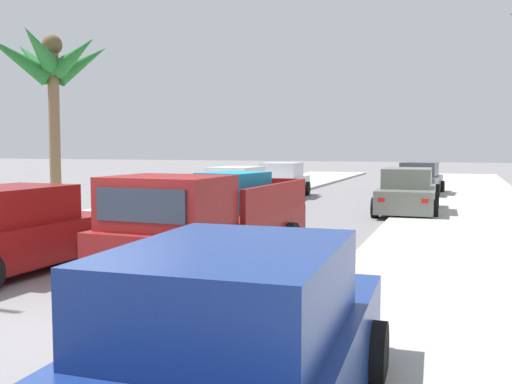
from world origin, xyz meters
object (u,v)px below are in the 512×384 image
(car_left_near, at_px, (236,190))
(car_left_far, at_px, (281,181))
(pickup_truck, at_px, (210,227))
(palm_tree_left_mid, at_px, (50,67))
(car_right_mid, at_px, (6,233))
(car_right_near, at_px, (407,193))
(car_right_far, at_px, (235,352))
(car_left_mid, at_px, (419,180))

(car_left_near, distance_m, car_left_far, 5.44)
(pickup_truck, relative_size, palm_tree_left_mid, 0.95)
(car_right_mid, relative_size, car_left_far, 1.00)
(car_left_near, distance_m, car_right_near, 5.87)
(car_right_far, bearing_deg, palm_tree_left_mid, 134.11)
(car_left_near, relative_size, car_left_far, 0.98)
(car_right_near, bearing_deg, car_right_far, -89.74)
(car_left_mid, xyz_separation_m, palm_tree_left_mid, (-9.56, -13.19, 3.84))
(car_left_far, bearing_deg, car_left_mid, 26.08)
(car_left_near, bearing_deg, car_right_near, 6.81)
(car_right_mid, height_order, palm_tree_left_mid, palm_tree_left_mid)
(pickup_truck, height_order, car_right_near, pickup_truck)
(car_right_near, height_order, palm_tree_left_mid, palm_tree_left_mid)
(car_right_near, xyz_separation_m, palm_tree_left_mid, (-9.67, -5.66, 3.84))
(pickup_truck, distance_m, car_left_far, 15.42)
(car_left_mid, bearing_deg, car_right_far, -89.57)
(car_right_mid, bearing_deg, car_left_mid, 72.91)
(car_left_mid, distance_m, car_left_far, 6.36)
(pickup_truck, relative_size, car_left_far, 1.22)
(car_left_mid, distance_m, car_right_far, 23.24)
(car_left_far, xyz_separation_m, palm_tree_left_mid, (-3.86, -10.40, 3.84))
(pickup_truck, distance_m, car_right_near, 10.64)
(car_left_near, distance_m, car_right_mid, 10.85)
(pickup_truck, xyz_separation_m, palm_tree_left_mid, (-7.13, 4.67, 3.73))
(pickup_truck, distance_m, car_right_far, 5.98)
(pickup_truck, relative_size, car_right_mid, 1.22)
(car_right_near, distance_m, palm_tree_left_mid, 11.84)
(car_left_far, distance_m, palm_tree_left_mid, 11.73)
(car_left_far, bearing_deg, car_right_mid, -90.55)
(car_right_near, relative_size, palm_tree_left_mid, 0.77)
(car_left_mid, xyz_separation_m, car_right_far, (0.18, -23.24, 0.00))
(car_left_far, xyz_separation_m, car_right_far, (5.88, -20.44, 0.00))
(pickup_truck, bearing_deg, car_right_far, -64.07)
(car_right_near, height_order, car_left_mid, same)
(car_right_mid, relative_size, car_right_far, 1.00)
(car_left_mid, bearing_deg, car_right_near, -89.21)
(car_right_near, distance_m, car_left_mid, 7.54)
(car_left_mid, relative_size, car_right_mid, 1.00)
(car_left_near, height_order, car_right_near, same)
(car_left_mid, bearing_deg, pickup_truck, -97.78)
(pickup_truck, xyz_separation_m, car_left_mid, (2.44, 17.86, -0.11))
(pickup_truck, xyz_separation_m, car_right_far, (2.61, -5.38, -0.11))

